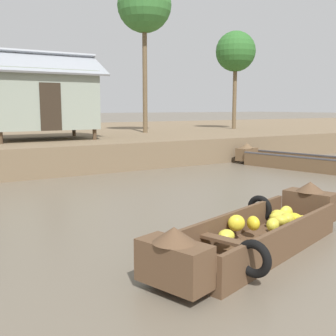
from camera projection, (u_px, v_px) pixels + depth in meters
The scene contains 7 objects.
ground_plane at pixel (117, 199), 10.84m from camera, with size 300.00×300.00×0.00m, color #665B4C.
riverbank_strip at pixel (7, 141), 22.59m from camera, with size 160.00×20.00×1.04m, color #756047.
banana_boat at pixel (258, 232), 6.93m from camera, with size 4.79×2.53×0.88m.
fishing_skiff_distant at pixel (299, 162), 16.08m from camera, with size 2.13×5.38×0.84m.
stilt_house_mid_left at pixel (40, 98), 17.00m from camera, with size 4.74×3.40×3.56m.
palm_tree_mid at pixel (144, 6), 21.01m from camera, with size 2.74×2.74×7.79m.
palm_tree_far at pixel (236, 52), 25.12m from camera, with size 2.39×2.39×5.84m.
Camera 1 is at (-4.43, 0.27, 2.36)m, focal length 44.72 mm.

